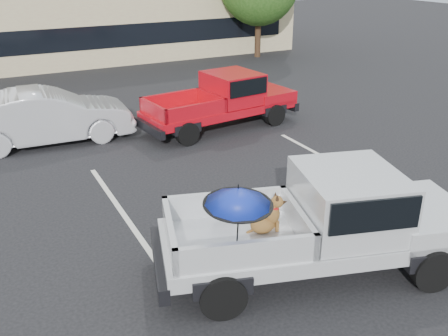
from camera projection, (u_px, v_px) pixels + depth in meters
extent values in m
plane|color=black|center=(282.00, 218.00, 10.78)|extent=(90.00, 90.00, 0.00)
cube|color=silver|center=(120.00, 210.00, 11.14)|extent=(0.12, 5.00, 0.01)
cube|color=silver|center=(333.00, 162.00, 13.69)|extent=(0.12, 5.00, 0.01)
cube|color=black|center=(127.00, 35.00, 24.90)|extent=(18.00, 0.08, 1.10)
cylinder|color=#332114|center=(258.00, 31.00, 27.09)|extent=(0.32, 0.32, 2.73)
cylinder|color=#332114|center=(154.00, 18.00, 32.31)|extent=(0.32, 0.32, 2.86)
cylinder|color=black|center=(223.00, 296.00, 7.74)|extent=(0.81, 0.48, 0.76)
cylinder|color=black|center=(204.00, 235.00, 9.40)|extent=(0.81, 0.48, 0.76)
cylinder|color=black|center=(432.00, 269.00, 8.39)|extent=(0.81, 0.48, 0.76)
cylinder|color=black|center=(380.00, 217.00, 10.04)|extent=(0.81, 0.48, 0.76)
cube|color=silver|center=(315.00, 237.00, 8.79)|extent=(5.71, 3.36, 0.28)
cube|color=silver|center=(420.00, 216.00, 9.06)|extent=(1.98, 2.26, 0.46)
cube|color=black|center=(159.00, 263.00, 8.36)|extent=(0.72, 1.93, 0.28)
cube|color=silver|center=(348.00, 200.00, 8.62)|extent=(2.10, 2.23, 1.05)
cube|color=black|center=(349.00, 190.00, 8.54)|extent=(1.98, 2.28, 0.55)
cube|color=black|center=(235.00, 243.00, 8.50)|extent=(2.72, 2.41, 0.10)
cube|color=silver|center=(225.00, 204.00, 9.17)|extent=(2.24, 0.74, 0.50)
cube|color=silver|center=(248.00, 256.00, 7.60)|extent=(2.24, 0.74, 0.50)
cube|color=silver|center=(170.00, 234.00, 8.19)|extent=(0.61, 1.79, 0.50)
cube|color=silver|center=(298.00, 221.00, 8.58)|extent=(0.61, 1.79, 0.50)
ellipsoid|color=brown|center=(263.00, 224.00, 8.68)|extent=(0.54, 0.49, 0.30)
cylinder|color=brown|center=(277.00, 227.00, 8.67)|extent=(0.07, 0.07, 0.23)
cylinder|color=brown|center=(275.00, 223.00, 8.81)|extent=(0.07, 0.07, 0.23)
ellipsoid|color=brown|center=(272.00, 214.00, 8.64)|extent=(0.35, 0.33, 0.41)
cylinder|color=red|center=(273.00, 207.00, 8.59)|extent=(0.20, 0.20, 0.04)
sphere|color=brown|center=(277.00, 202.00, 8.56)|extent=(0.22, 0.22, 0.22)
cone|color=black|center=(284.00, 202.00, 8.59)|extent=(0.17, 0.14, 0.10)
cone|color=black|center=(277.00, 198.00, 8.46)|extent=(0.08, 0.08, 0.11)
cone|color=black|center=(275.00, 195.00, 8.57)|extent=(0.08, 0.08, 0.11)
cylinder|color=brown|center=(253.00, 230.00, 8.69)|extent=(0.27, 0.05, 0.09)
cylinder|color=black|center=(238.00, 228.00, 7.84)|extent=(0.02, 0.10, 1.05)
cone|color=#1329AC|center=(238.00, 197.00, 7.62)|extent=(1.10, 1.12, 0.36)
cylinder|color=black|center=(238.00, 187.00, 7.56)|extent=(0.02, 0.02, 0.10)
cylinder|color=black|center=(238.00, 204.00, 7.67)|extent=(1.10, 1.10, 0.09)
cylinder|color=black|center=(187.00, 134.00, 14.76)|extent=(0.73, 0.34, 0.71)
cylinder|color=black|center=(160.00, 119.00, 16.06)|extent=(0.73, 0.34, 0.71)
cylinder|color=black|center=(275.00, 115.00, 16.50)|extent=(0.73, 0.34, 0.71)
cylinder|color=black|center=(244.00, 103.00, 17.79)|extent=(0.73, 0.34, 0.71)
cube|color=#BA0A16|center=(219.00, 109.00, 16.20)|extent=(5.19, 2.36, 0.26)
cube|color=#BA0A16|center=(264.00, 95.00, 17.08)|extent=(1.59, 1.94, 0.43)
cube|color=black|center=(280.00, 101.00, 17.58)|extent=(0.40, 1.83, 0.28)
cube|color=black|center=(149.00, 128.00, 14.94)|extent=(0.38, 1.83, 0.26)
cube|color=#BA0A16|center=(232.00, 88.00, 16.21)|extent=(1.72, 1.88, 0.98)
cube|color=black|center=(233.00, 82.00, 16.14)|extent=(1.60, 1.96, 0.51)
cube|color=black|center=(183.00, 114.00, 15.48)|extent=(2.32, 1.95, 0.09)
cube|color=#BA0A16|center=(171.00, 100.00, 15.98)|extent=(2.13, 0.34, 0.46)
cube|color=#BA0A16|center=(197.00, 112.00, 14.75)|extent=(2.13, 0.34, 0.46)
cube|color=#BA0A16|center=(153.00, 111.00, 14.84)|extent=(0.29, 1.71, 0.46)
cube|color=#BA0A16|center=(211.00, 100.00, 15.90)|extent=(0.29, 1.71, 0.46)
imported|color=silver|center=(48.00, 116.00, 14.83)|extent=(5.00, 1.99, 1.62)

